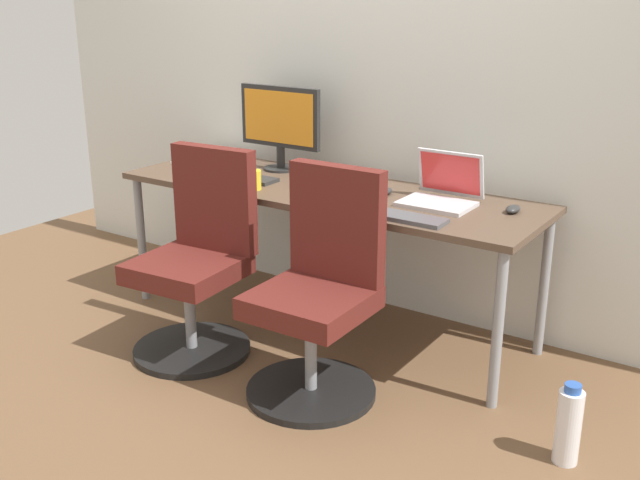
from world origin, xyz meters
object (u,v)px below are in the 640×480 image
Objects in this scene: office_chair_left at (198,263)px; open_laptop at (442,191)px; office_chair_right at (320,295)px; coffee_mug at (253,180)px; water_bottle_on_floor at (568,425)px; desktop_monitor at (280,122)px.

office_chair_left is 1.14m from open_laptop.
office_chair_right is 0.77m from coffee_mug.
office_chair_right is 3.03× the size of open_laptop.
office_chair_right reaches higher than coffee_mug.
water_bottle_on_floor is (1.02, 0.06, -0.28)m from office_chair_right.
office_chair_left reaches higher than water_bottle_on_floor.
office_chair_right is 10.22× the size of coffee_mug.
water_bottle_on_floor is 1.14m from open_laptop.
open_laptop reaches higher than water_bottle_on_floor.
open_laptop is (0.23, 0.62, 0.34)m from office_chair_right.
coffee_mug is at bearing 170.42° from water_bottle_on_floor.
office_chair_right is at bearing 0.02° from office_chair_left.
office_chair_left is at bearing -83.96° from desktop_monitor.
desktop_monitor is at bearing 135.39° from office_chair_right.
water_bottle_on_floor is at bearing -20.94° from desktop_monitor.
desktop_monitor reaches higher than office_chair_left.
water_bottle_on_floor is 2.05m from desktop_monitor.
office_chair_right is 1.96× the size of desktop_monitor.
desktop_monitor reaches higher than open_laptop.
open_laptop is at bearing 18.36° from coffee_mug.
office_chair_left reaches higher than open_laptop.
office_chair_right is 0.74m from open_laptop.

